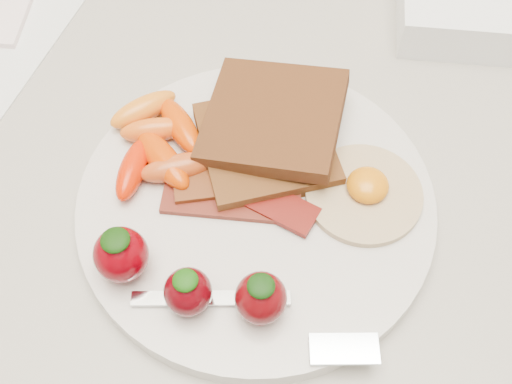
{
  "coord_description": "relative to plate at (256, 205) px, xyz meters",
  "views": [
    {
      "loc": [
        0.02,
        1.32,
        1.33
      ],
      "look_at": [
        0.01,
        1.57,
        0.93
      ],
      "focal_mm": 45.0,
      "sensor_mm": 36.0,
      "label": 1
    }
  ],
  "objects": [
    {
      "name": "counter",
      "position": [
        -0.01,
        0.13,
        -0.46
      ],
      "size": [
        2.0,
        0.6,
        0.9
      ],
      "primitive_type": "cube",
      "color": "gray",
      "rests_on": "ground"
    },
    {
      "name": "plate",
      "position": [
        0.0,
        0.0,
        0.0
      ],
      "size": [
        0.27,
        0.27,
        0.02
      ],
      "primitive_type": "cylinder",
      "color": "beige",
      "rests_on": "counter"
    },
    {
      "name": "toast_lower",
      "position": [
        0.01,
        0.05,
        0.02
      ],
      "size": [
        0.12,
        0.12,
        0.01
      ],
      "primitive_type": "cube",
      "rotation": [
        0.0,
        0.0,
        0.27
      ],
      "color": "#3E200B",
      "rests_on": "plate"
    },
    {
      "name": "toast_upper",
      "position": [
        0.01,
        0.06,
        0.03
      ],
      "size": [
        0.12,
        0.12,
        0.02
      ],
      "primitive_type": "cube",
      "rotation": [
        0.0,
        -0.1,
        -0.2
      ],
      "color": "black",
      "rests_on": "toast_lower"
    },
    {
      "name": "fried_egg",
      "position": [
        0.08,
        0.01,
        0.01
      ],
      "size": [
        0.12,
        0.12,
        0.02
      ],
      "color": "beige",
      "rests_on": "plate"
    },
    {
      "name": "bacon_strips",
      "position": [
        -0.01,
        0.0,
        0.01
      ],
      "size": [
        0.12,
        0.07,
        0.01
      ],
      "color": "#480805",
      "rests_on": "plate"
    },
    {
      "name": "baby_carrots",
      "position": [
        -0.08,
        0.04,
        0.02
      ],
      "size": [
        0.09,
        0.11,
        0.02
      ],
      "color": "#E65B14",
      "rests_on": "plate"
    },
    {
      "name": "strawberries",
      "position": [
        -0.05,
        -0.08,
        0.03
      ],
      "size": [
        0.13,
        0.06,
        0.05
      ],
      "color": "#670007",
      "rests_on": "plate"
    },
    {
      "name": "fork",
      "position": [
        0.01,
        -0.1,
        0.01
      ],
      "size": [
        0.17,
        0.05,
        0.0
      ],
      "color": "silver",
      "rests_on": "plate"
    }
  ]
}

